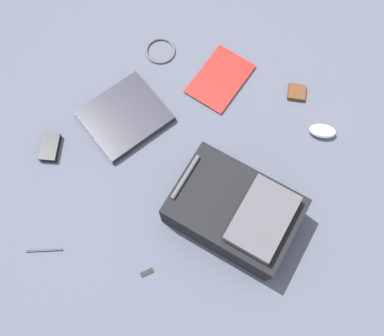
{
  "coord_description": "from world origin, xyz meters",
  "views": [
    {
      "loc": [
        -0.54,
        -0.26,
        1.63
      ],
      "look_at": [
        -0.01,
        -0.05,
        0.02
      ],
      "focal_mm": 40.91,
      "sensor_mm": 36.0,
      "label": 1
    }
  ],
  "objects": [
    {
      "name": "laptop",
      "position": [
        0.1,
        0.29,
        0.02
      ],
      "size": [
        0.41,
        0.4,
        0.03
      ],
      "color": "#24242C",
      "rests_on": "ground_plane"
    },
    {
      "name": "computer_mouse",
      "position": [
        0.33,
        -0.48,
        0.02
      ],
      "size": [
        0.08,
        0.12,
        0.04
      ],
      "primitive_type": "ellipsoid",
      "rotation": [
        0.0,
        0.0,
        0.2
      ],
      "color": "silver",
      "rests_on": "ground_plane"
    },
    {
      "name": "ground_plane",
      "position": [
        0.0,
        0.0,
        0.0
      ],
      "size": [
        3.56,
        3.56,
        0.0
      ],
      "primitive_type": "plane",
      "color": "#4C5160"
    },
    {
      "name": "usb_stick",
      "position": [
        -0.44,
        -0.04,
        0.0
      ],
      "size": [
        0.05,
        0.05,
        0.01
      ],
      "primitive_type": "cube",
      "rotation": [
        0.0,
        0.0,
        3.94
      ],
      "color": "black",
      "rests_on": "ground_plane"
    },
    {
      "name": "backpack",
      "position": [
        -0.13,
        -0.26,
        0.09
      ],
      "size": [
        0.37,
        0.48,
        0.2
      ],
      "color": "black",
      "rests_on": "ground_plane"
    },
    {
      "name": "pen_black",
      "position": [
        -0.51,
        0.34,
        0.0
      ],
      "size": [
        0.06,
        0.13,
        0.01
      ],
      "primitive_type": "cylinder",
      "rotation": [
        1.57,
        0.0,
        3.57
      ],
      "color": "black",
      "rests_on": "ground_plane"
    },
    {
      "name": "cable_coil",
      "position": [
        0.45,
        0.28,
        0.01
      ],
      "size": [
        0.13,
        0.13,
        0.01
      ],
      "primitive_type": "torus",
      "color": "#4C4C51",
      "rests_on": "ground_plane"
    },
    {
      "name": "earbud_pouch",
      "position": [
        0.47,
        -0.33,
        0.01
      ],
      "size": [
        0.09,
        0.09,
        0.02
      ],
      "primitive_type": "cube",
      "rotation": [
        0.0,
        0.0,
        0.22
      ],
      "color": "#59331E",
      "rests_on": "ground_plane"
    },
    {
      "name": "book_blue",
      "position": [
        0.42,
        -0.01,
        0.01
      ],
      "size": [
        0.31,
        0.24,
        0.01
      ],
      "color": "silver",
      "rests_on": "ground_plane"
    },
    {
      "name": "power_brick",
      "position": [
        -0.13,
        0.51,
        0.01
      ],
      "size": [
        0.13,
        0.1,
        0.03
      ],
      "primitive_type": "cube",
      "rotation": [
        0.0,
        0.0,
        1.86
      ],
      "color": "black",
      "rests_on": "ground_plane"
    }
  ]
}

